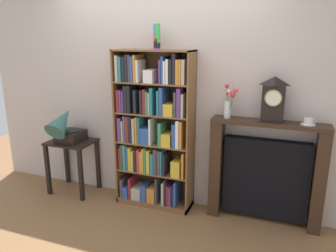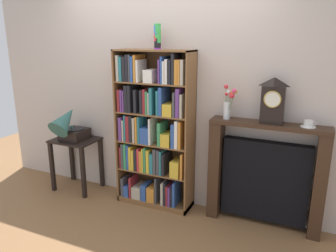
% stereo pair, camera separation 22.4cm
% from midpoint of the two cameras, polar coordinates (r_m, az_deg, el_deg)
% --- Properties ---
extents(ground_plane, '(7.80, 6.40, 0.02)m').
position_cam_midpoint_polar(ground_plane, '(3.94, -1.17, -13.91)').
color(ground_plane, brown).
extents(wall_back, '(4.80, 0.08, 2.60)m').
position_cam_midpoint_polar(wall_back, '(3.73, 1.58, 5.81)').
color(wall_back, beige).
rests_on(wall_back, ground).
extents(bookshelf, '(0.88, 0.30, 1.79)m').
position_cam_midpoint_polar(bookshelf, '(3.68, -0.93, -1.27)').
color(bookshelf, brown).
rests_on(bookshelf, ground).
extents(cup_stack, '(0.07, 0.08, 0.26)m').
position_cam_midpoint_polar(cup_stack, '(3.56, 0.02, 15.35)').
color(cup_stack, purple).
rests_on(cup_stack, bookshelf).
extents(side_table_left, '(0.55, 0.43, 0.67)m').
position_cam_midpoint_polar(side_table_left, '(4.30, -14.32, -4.47)').
color(side_table_left, black).
rests_on(side_table_left, ground).
extents(gramophone, '(0.29, 0.51, 0.49)m').
position_cam_midpoint_polar(gramophone, '(4.12, -15.47, 0.22)').
color(gramophone, black).
rests_on(gramophone, side_table_left).
extents(fireplace_mantel, '(1.15, 0.22, 1.11)m').
position_cam_midpoint_polar(fireplace_mantel, '(3.55, 18.32, -8.29)').
color(fireplace_mantel, '#382316').
rests_on(fireplace_mantel, ground).
extents(mantel_clock, '(0.21, 0.12, 0.45)m').
position_cam_midpoint_polar(mantel_clock, '(3.30, 19.73, 4.19)').
color(mantel_clock, black).
rests_on(mantel_clock, fireplace_mantel).
extents(flower_vase, '(0.14, 0.15, 0.35)m').
position_cam_midpoint_polar(flower_vase, '(3.36, 12.41, 3.88)').
color(flower_vase, silver).
rests_on(flower_vase, fireplace_mantel).
extents(teacup_with_saucer, '(0.14, 0.14, 0.06)m').
position_cam_midpoint_polar(teacup_with_saucer, '(3.34, 25.11, 0.29)').
color(teacup_with_saucer, white).
rests_on(teacup_with_saucer, fireplace_mantel).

